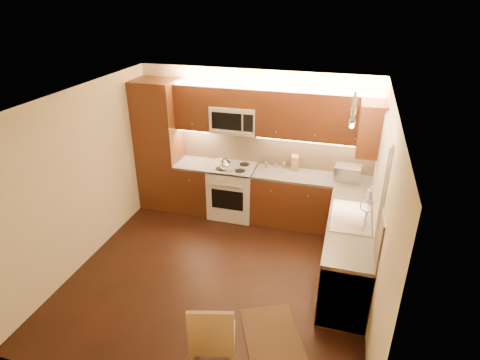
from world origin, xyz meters
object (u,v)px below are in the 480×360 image
(sink, at_px, (352,213))
(dining_chair, at_px, (213,335))
(soap_bottle, at_px, (371,192))
(knife_block, at_px, (295,163))
(microwave, at_px, (235,119))
(toaster_oven, at_px, (347,173))
(stove, at_px, (233,191))
(kettle, at_px, (225,164))

(sink, relative_size, dining_chair, 0.86)
(soap_bottle, bearing_deg, knife_block, 134.19)
(microwave, bearing_deg, toaster_oven, -2.59)
(microwave, xyz_separation_m, soap_bottle, (2.24, -0.63, -0.72))
(knife_block, bearing_deg, stove, -177.89)
(microwave, distance_m, soap_bottle, 2.44)
(stove, xyz_separation_m, knife_block, (1.02, 0.22, 0.56))
(kettle, bearing_deg, dining_chair, -49.75)
(kettle, relative_size, toaster_oven, 0.52)
(stove, distance_m, soap_bottle, 2.36)
(soap_bottle, bearing_deg, microwave, 148.65)
(sink, bearing_deg, stove, 150.64)
(microwave, relative_size, toaster_oven, 1.91)
(sink, xyz_separation_m, knife_block, (-0.98, 1.34, 0.05))
(knife_block, bearing_deg, kettle, -171.45)
(dining_chair, bearing_deg, stove, 88.27)
(toaster_oven, xyz_separation_m, soap_bottle, (0.36, -0.54, -0.02))
(sink, distance_m, toaster_oven, 1.18)
(microwave, height_order, soap_bottle, microwave)
(dining_chair, bearing_deg, kettle, 90.54)
(soap_bottle, bearing_deg, kettle, 156.03)
(sink, distance_m, kettle, 2.31)
(stove, bearing_deg, sink, -29.36)
(kettle, height_order, dining_chair, kettle)
(kettle, distance_m, knife_block, 1.17)
(knife_block, bearing_deg, toaster_oven, -20.68)
(kettle, xyz_separation_m, soap_bottle, (2.33, -0.34, -0.03))
(microwave, height_order, kettle, microwave)
(microwave, height_order, dining_chair, microwave)
(stove, distance_m, kettle, 0.59)
(toaster_oven, bearing_deg, knife_block, 173.24)
(stove, distance_m, sink, 2.35)
(stove, bearing_deg, microwave, 90.00)
(kettle, distance_m, toaster_oven, 1.99)
(stove, distance_m, microwave, 1.27)
(microwave, relative_size, soap_bottle, 3.90)
(toaster_oven, bearing_deg, kettle, -170.01)
(stove, distance_m, knife_block, 1.18)
(soap_bottle, bearing_deg, toaster_oven, 107.70)
(microwave, distance_m, knife_block, 1.24)
(microwave, xyz_separation_m, knife_block, (1.02, 0.08, -0.70))
(knife_block, relative_size, soap_bottle, 1.26)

